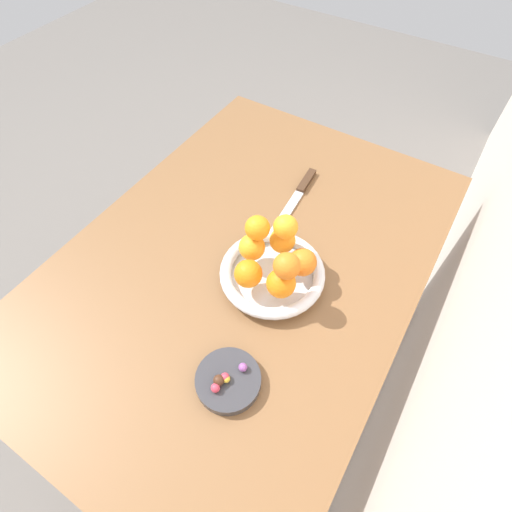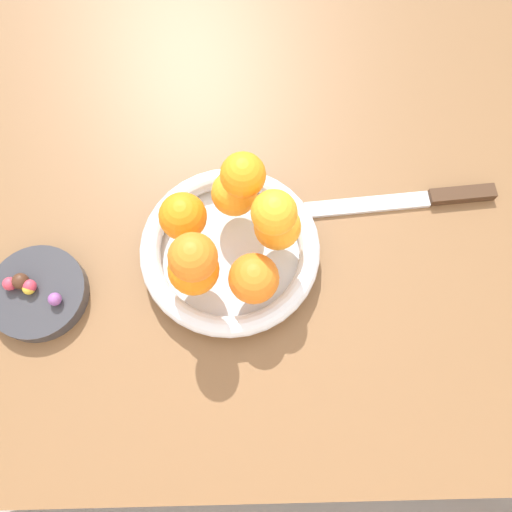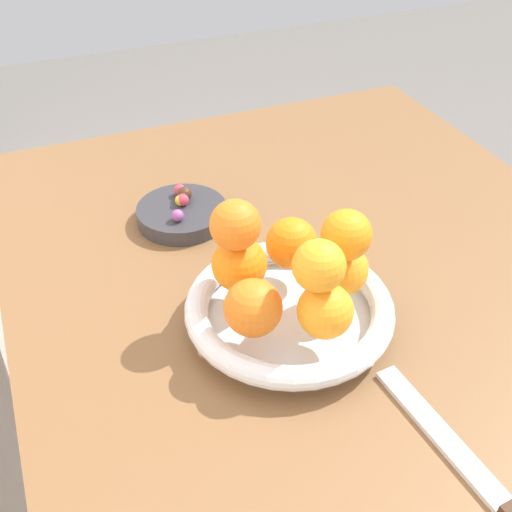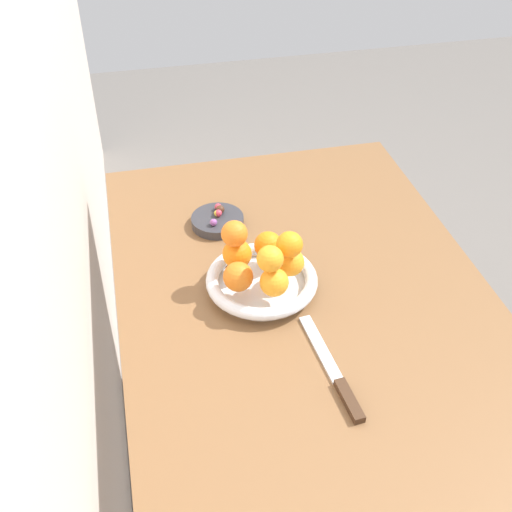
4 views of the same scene
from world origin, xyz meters
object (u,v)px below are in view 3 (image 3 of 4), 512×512
object	(u,v)px
orange_1	(342,269)
knife	(492,491)
orange_2	(291,243)
candy_ball_4	(181,200)
orange_5	(319,266)
candy_ball_5	(184,195)
fruit_bowl	(289,311)
orange_0	(325,311)
orange_6	(345,233)
orange_4	(253,308)
candy_ball_2	(183,200)
orange_7	(235,225)
candy_ball_3	(180,190)
candy_ball_0	(178,215)
candy_ball_1	(184,194)
dining_table	(357,370)
candy_dish	(182,214)
orange_3	(239,264)

from	to	relation	value
orange_1	knife	distance (m)	0.26
orange_2	candy_ball_4	distance (m)	0.21
orange_5	candy_ball_5	distance (m)	0.33
fruit_bowl	candy_ball_5	size ratio (longest dim) A/B	15.66
orange_0	orange_6	distance (m)	0.08
knife	orange_4	bearing A→B (deg)	29.74
fruit_bowl	candy_ball_2	xyz separation A→B (m)	(0.25, 0.05, 0.01)
orange_7	candy_ball_5	xyz separation A→B (m)	(0.22, -0.01, -0.10)
orange_5	candy_ball_3	size ratio (longest dim) A/B	3.09
orange_6	candy_ball_2	xyz separation A→B (m)	(0.26, 0.10, -0.09)
orange_1	candy_ball_0	distance (m)	0.25
orange_6	candy_ball_5	xyz separation A→B (m)	(0.27, 0.09, -0.09)
orange_4	candy_ball_1	distance (m)	0.29
candy_ball_0	candy_ball_3	world-z (taller)	same
orange_1	orange_6	size ratio (longest dim) A/B	1.10
knife	candy_ball_4	bearing A→B (deg)	13.77
orange_6	dining_table	bearing A→B (deg)	-95.46
orange_2	candy_ball_4	xyz separation A→B (m)	(0.19, 0.07, -0.04)
candy_dish	knife	size ratio (longest dim) A/B	0.47
orange_0	orange_1	world-z (taller)	same
orange_6	candy_ball_1	world-z (taller)	orange_6
orange_1	orange_3	distance (m)	0.11
fruit_bowl	orange_6	distance (m)	0.11
orange_6	candy_ball_4	bearing A→B (deg)	20.54
orange_6	candy_ball_2	world-z (taller)	orange_6
candy_ball_2	candy_ball_4	world-z (taller)	candy_ball_2
dining_table	knife	xyz separation A→B (m)	(-0.23, 0.01, 0.09)
candy_ball_0	candy_ball_5	bearing A→B (deg)	-27.03
candy_ball_1	knife	distance (m)	0.52
orange_5	orange_4	bearing A→B (deg)	67.70
orange_0	orange_1	size ratio (longest dim) A/B	0.99
orange_5	candy_ball_3	xyz separation A→B (m)	(0.32, 0.05, -0.09)
candy_dish	orange_7	size ratio (longest dim) A/B	2.29
knife	orange_3	bearing A→B (deg)	21.61
orange_6	candy_ball_5	distance (m)	0.30
fruit_bowl	knife	size ratio (longest dim) A/B	0.88
candy_ball_1	knife	world-z (taller)	candy_ball_1
orange_3	orange_6	world-z (taller)	orange_6
candy_ball_4	knife	distance (m)	0.52
orange_0	orange_3	world-z (taller)	orange_3
orange_5	dining_table	bearing A→B (deg)	-67.90
candy_ball_1	orange_6	bearing A→B (deg)	-161.81
orange_4	orange_5	size ratio (longest dim) A/B	1.14
dining_table	orange_7	bearing A→B (deg)	68.08
orange_2	orange_7	size ratio (longest dim) A/B	1.10
orange_7	candy_ball_5	size ratio (longest dim) A/B	3.65
orange_1	orange_4	bearing A→B (deg)	100.99
candy_dish	orange_2	size ratio (longest dim) A/B	2.08
orange_1	candy_ball_3	world-z (taller)	orange_1
candy_dish	orange_1	size ratio (longest dim) A/B	2.12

